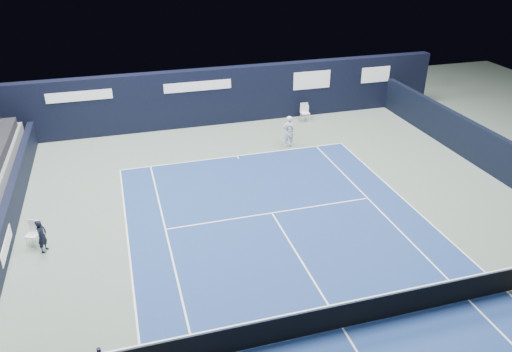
{
  "coord_description": "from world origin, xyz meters",
  "views": [
    {
      "loc": [
        -5.23,
        -9.31,
        10.11
      ],
      "look_at": [
        -0.42,
        7.17,
        1.3
      ],
      "focal_mm": 35.0,
      "sensor_mm": 36.0,
      "label": 1
    }
  ],
  "objects_px": {
    "line_judge_chair": "(33,231)",
    "tennis_net": "(344,314)",
    "folding_chair_back_a": "(305,111)",
    "tennis_player": "(288,131)",
    "folding_chair_back_b": "(305,112)"
  },
  "relations": [
    {
      "from": "folding_chair_back_b",
      "to": "tennis_net",
      "type": "bearing_deg",
      "value": -83.77
    },
    {
      "from": "tennis_net",
      "to": "tennis_player",
      "type": "distance_m",
      "value": 12.61
    },
    {
      "from": "line_judge_chair",
      "to": "tennis_player",
      "type": "relative_size",
      "value": 0.57
    },
    {
      "from": "folding_chair_back_a",
      "to": "tennis_player",
      "type": "xyz_separation_m",
      "value": [
        -2.1,
        -3.18,
        0.23
      ]
    },
    {
      "from": "folding_chair_back_a",
      "to": "line_judge_chair",
      "type": "xyz_separation_m",
      "value": [
        -13.45,
        -8.72,
        -0.05
      ]
    },
    {
      "from": "line_judge_chair",
      "to": "tennis_net",
      "type": "bearing_deg",
      "value": -14.12
    },
    {
      "from": "line_judge_chair",
      "to": "tennis_net",
      "type": "xyz_separation_m",
      "value": [
        8.59,
        -6.76,
        -0.02
      ]
    },
    {
      "from": "folding_chair_back_a",
      "to": "folding_chair_back_b",
      "type": "distance_m",
      "value": 0.1
    },
    {
      "from": "folding_chair_back_a",
      "to": "folding_chair_back_b",
      "type": "height_order",
      "value": "folding_chair_back_a"
    },
    {
      "from": "line_judge_chair",
      "to": "tennis_player",
      "type": "distance_m",
      "value": 12.63
    },
    {
      "from": "tennis_player",
      "to": "line_judge_chair",
      "type": "bearing_deg",
      "value": -153.97
    },
    {
      "from": "tennis_net",
      "to": "line_judge_chair",
      "type": "bearing_deg",
      "value": 141.78
    },
    {
      "from": "folding_chair_back_a",
      "to": "tennis_net",
      "type": "distance_m",
      "value": 16.23
    },
    {
      "from": "folding_chair_back_b",
      "to": "tennis_player",
      "type": "relative_size",
      "value": 0.54
    },
    {
      "from": "folding_chair_back_b",
      "to": "tennis_net",
      "type": "distance_m",
      "value": 16.28
    }
  ]
}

